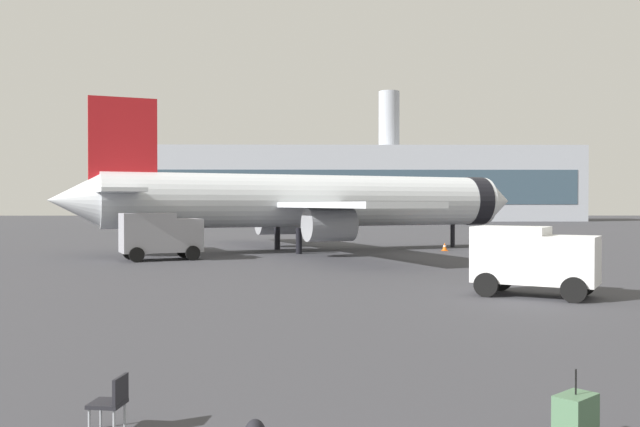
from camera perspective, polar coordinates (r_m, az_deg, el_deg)
The scene contains 8 objects.
airplane_at_gate at distance 49.64m, azimuth -0.82°, elevation 1.03°, with size 34.46×31.57×10.50m.
service_truck at distance 42.77m, azimuth -13.33°, elevation -1.69°, with size 5.28×4.05×2.90m.
cargo_van at distance 26.49m, azimuth 17.52°, elevation -3.56°, with size 4.81×4.00×2.60m.
safety_cone_near at distance 50.79m, azimuth 10.46°, elevation -2.77°, with size 0.44×0.44×0.61m.
safety_cone_mid at distance 53.83m, azimuth 16.08°, elevation -2.53°, with size 0.44×0.44×0.72m.
rolling_suitcase at distance 10.64m, azimuth 20.75°, elevation -15.90°, with size 0.74×0.72×1.10m.
gate_chair at distance 10.97m, azimuth -17.12°, elevation -14.79°, with size 0.54×0.54×0.86m.
terminal_building at distance 143.37m, azimuth 3.74°, elevation 2.51°, with size 88.43×17.53×27.29m.
Camera 1 is at (-0.53, -5.39, 3.44)m, focal length 37.96 mm.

